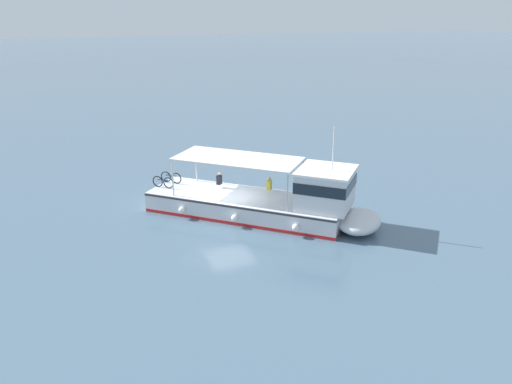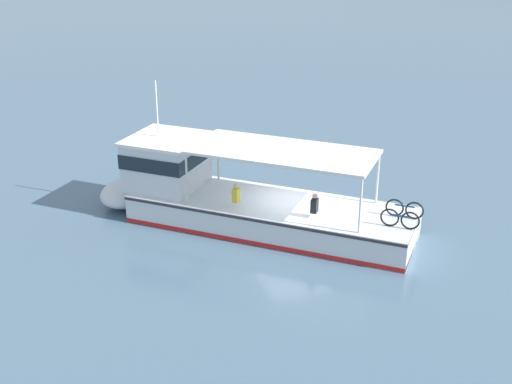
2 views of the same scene
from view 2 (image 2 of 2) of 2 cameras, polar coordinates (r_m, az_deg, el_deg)
The scene contains 2 objects.
ground_plane at distance 24.96m, azimuth 3.36°, elevation -2.97°, with size 400.00×400.00×0.00m, color slate.
ferry_main at distance 24.87m, azimuth -2.17°, elevation -0.48°, with size 10.88×11.45×5.32m.
Camera 2 is at (20.50, -9.29, 10.80)m, focal length 45.22 mm.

